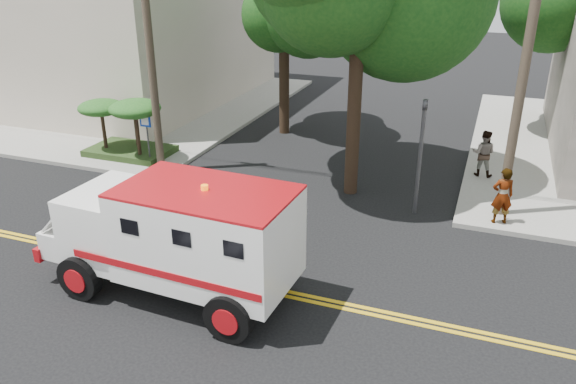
% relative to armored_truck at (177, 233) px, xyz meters
% --- Properties ---
extents(ground, '(100.00, 100.00, 0.00)m').
position_rel_armored_truck_xyz_m(ground, '(0.71, 0.81, -1.60)').
color(ground, black).
rests_on(ground, ground).
extents(sidewalk_nw, '(17.00, 17.00, 0.15)m').
position_rel_armored_truck_xyz_m(sidewalk_nw, '(-12.79, 14.31, -1.53)').
color(sidewalk_nw, gray).
rests_on(sidewalk_nw, ground).
extents(utility_pole_left, '(0.28, 0.28, 9.00)m').
position_rel_armored_truck_xyz_m(utility_pole_left, '(-4.89, 6.81, 2.90)').
color(utility_pole_left, '#382D23').
rests_on(utility_pole_left, ground).
extents(utility_pole_right, '(0.28, 0.28, 9.00)m').
position_rel_armored_truck_xyz_m(utility_pole_right, '(7.01, 7.01, 2.90)').
color(utility_pole_right, '#382D23').
rests_on(utility_pole_right, ground).
extents(traffic_signal, '(0.15, 0.18, 3.60)m').
position_rel_armored_truck_xyz_m(traffic_signal, '(4.51, 6.41, 0.62)').
color(traffic_signal, '#3F3F42').
rests_on(traffic_signal, ground).
extents(accessibility_sign, '(0.45, 0.10, 2.02)m').
position_rel_armored_truck_xyz_m(accessibility_sign, '(-5.49, 6.99, -0.24)').
color(accessibility_sign, '#3F3F42').
rests_on(accessibility_sign, ground).
extents(palm_planter, '(3.52, 2.63, 2.36)m').
position_rel_armored_truck_xyz_m(palm_planter, '(-6.73, 7.44, 0.04)').
color(palm_planter, '#1E3314').
rests_on(palm_planter, sidewalk_nw).
extents(armored_truck, '(6.28, 2.74, 2.82)m').
position_rel_armored_truck_xyz_m(armored_truck, '(0.00, 0.00, 0.00)').
color(armored_truck, white).
rests_on(armored_truck, ground).
extents(pedestrian_a, '(0.72, 0.59, 1.71)m').
position_rel_armored_truck_xyz_m(pedestrian_a, '(6.96, 6.31, -0.60)').
color(pedestrian_a, gray).
rests_on(pedestrian_a, sidewalk_ne).
extents(pedestrian_b, '(0.87, 0.71, 1.66)m').
position_rel_armored_truck_xyz_m(pedestrian_b, '(6.25, 10.06, -0.62)').
color(pedestrian_b, gray).
rests_on(pedestrian_b, sidewalk_ne).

